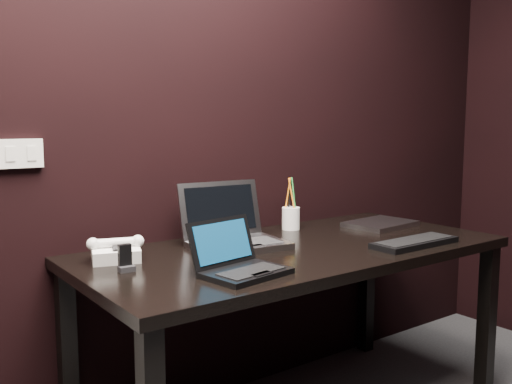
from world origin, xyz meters
TOP-DOWN VIEW (x-y plane):
  - wall_back at (0.00, 1.80)m, footprint 4.00×0.00m
  - wall_switch at (-0.62, 1.79)m, footprint 0.15×0.02m
  - desk at (0.30, 1.40)m, footprint 1.70×0.80m
  - netbook at (-0.11, 1.20)m, footprint 0.30×0.27m
  - silver_laptop at (0.11, 1.55)m, footprint 0.39×0.35m
  - ext_keyboard at (0.69, 1.13)m, footprint 0.39×0.13m
  - closed_laptop at (0.90, 1.49)m, footprint 0.34×0.26m
  - desk_phone at (-0.36, 1.60)m, footprint 0.20×0.19m
  - mobile_phone at (-0.39, 1.45)m, footprint 0.05×0.05m
  - pen_cup at (0.51, 1.68)m, footprint 0.09×0.09m

SIDE VIEW (x-z plane):
  - desk at x=0.30m, z-range 0.29..1.03m
  - closed_laptop at x=0.90m, z-range 0.74..0.76m
  - ext_keyboard at x=0.69m, z-range 0.74..0.76m
  - mobile_phone at x=-0.39m, z-range 0.73..0.82m
  - netbook at x=-0.11m, z-range 0.69..0.86m
  - desk_phone at x=-0.36m, z-range 0.73..0.82m
  - silver_laptop at x=0.11m, z-range 0.66..0.91m
  - pen_cup at x=0.51m, z-range 0.68..0.91m
  - wall_switch at x=-0.62m, z-range 1.07..1.17m
  - wall_back at x=0.00m, z-range -0.70..3.30m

